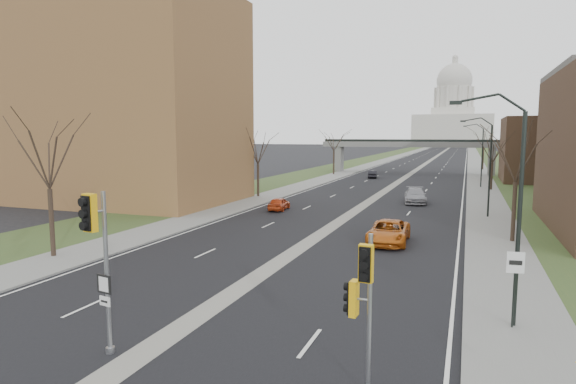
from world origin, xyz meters
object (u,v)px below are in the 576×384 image
Objects in this scene: speed_limit_sign at (515,276)px; car_left_near at (279,204)px; car_left_far at (373,174)px; car_right_near at (389,232)px; car_right_mid at (415,196)px; signal_pole_right at (362,292)px; signal_pole_median at (97,244)px.

car_left_near is (-18.82, 23.94, -1.47)m from speed_limit_sign.
car_left_far is at bearing 98.13° from speed_limit_sign.
speed_limit_sign is at bearing -65.35° from car_right_near.
car_right_mid is (9.86, -28.43, 0.16)m from car_left_far.
car_right_near is (-2.25, 19.73, -2.26)m from signal_pole_right.
signal_pole_median is 1.43× the size of car_left_far.
car_left_far is (-12.41, 68.72, -2.40)m from signal_pole_right.
speed_limit_sign is 0.75× the size of car_left_far.
car_left_near is at bearing 110.61° from signal_pole_median.
signal_pole_median is 1.00× the size of car_right_mid.
car_left_near is 0.68× the size of car_right_mid.
speed_limit_sign reaches higher than car_left_near.
signal_pole_median is 1.90× the size of speed_limit_sign.
signal_pole_right is (8.47, 0.55, -0.79)m from signal_pole_median.
car_right_mid is at bearing 94.62° from speed_limit_sign.
speed_limit_sign is (12.83, 7.10, -1.71)m from signal_pole_median.
car_left_far is at bearing -98.69° from car_left_near.
car_right_near is at bearing -96.43° from car_right_mid.
car_right_mid is (-6.92, 33.73, -1.31)m from speed_limit_sign.
signal_pole_right is 40.43m from car_right_mid.
speed_limit_sign reaches higher than car_right_near.
signal_pole_median is 1.47× the size of car_left_near.
car_left_near is at bearing 119.78° from signal_pole_right.
signal_pole_right reaches higher than car_right_mid.
car_left_near is 0.97× the size of car_left_far.
car_left_near is 0.68× the size of car_right_near.
signal_pole_median reaches higher than speed_limit_sign.
speed_limit_sign is 34.46m from car_right_mid.
speed_limit_sign is at bearing 98.50° from car_left_far.
car_right_near is at bearing 82.64° from signal_pole_median.
signal_pole_right is at bearing -93.65° from car_right_mid.
car_left_far is (-3.94, 69.27, -3.18)m from signal_pole_median.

